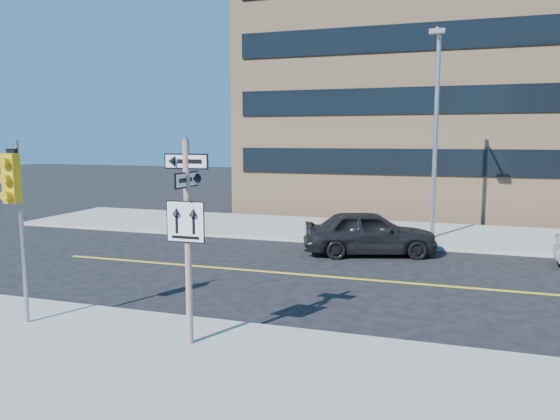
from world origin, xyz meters
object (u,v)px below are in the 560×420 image
(sign_pole, at_px, (187,230))
(traffic_signal, at_px, (14,193))
(parked_car_a, at_px, (370,233))
(streetlight_a, at_px, (436,123))

(sign_pole, bearing_deg, traffic_signal, -177.89)
(parked_car_a, bearing_deg, traffic_signal, 132.24)
(parked_car_a, height_order, streetlight_a, streetlight_a)
(sign_pole, relative_size, traffic_signal, 1.02)
(traffic_signal, distance_m, parked_car_a, 12.05)
(parked_car_a, distance_m, streetlight_a, 5.47)
(traffic_signal, relative_size, parked_car_a, 0.85)
(sign_pole, relative_size, parked_car_a, 0.86)
(traffic_signal, height_order, streetlight_a, streetlight_a)
(parked_car_a, bearing_deg, streetlight_a, -49.80)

